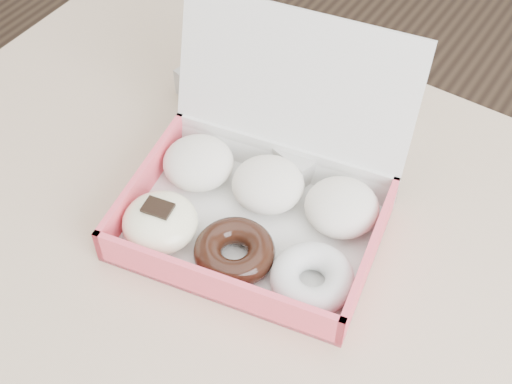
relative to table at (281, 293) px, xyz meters
The scene contains 3 objects.
table is the anchor object (origin of this frame).
donut_box 0.14m from the table, 151.69° to the left, with size 0.36×0.34×0.23m.
newspapers 0.30m from the table, 119.94° to the left, with size 0.27×0.22×0.04m, color beige.
Camera 1 is at (0.25, -0.44, 1.47)m, focal length 50.00 mm.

